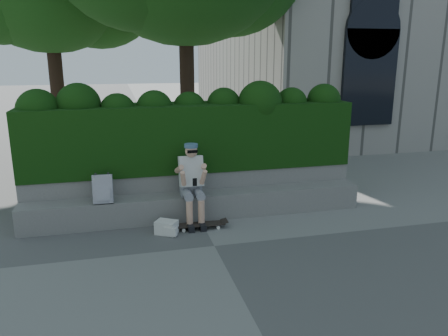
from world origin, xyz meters
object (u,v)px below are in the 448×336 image
object	(u,v)px
person	(192,180)
skateboard	(200,225)
backpack_plaid	(103,189)
backpack_ground	(167,227)

from	to	relation	value
person	skateboard	world-z (taller)	person
person	backpack_plaid	xyz separation A→B (m)	(-1.47, 0.08, -0.07)
person	backpack_ground	distance (m)	0.91
skateboard	backpack_plaid	distance (m)	1.71
backpack_plaid	person	bearing A→B (deg)	-1.64
skateboard	backpack_ground	size ratio (longest dim) A/B	2.48
skateboard	backpack_plaid	world-z (taller)	backpack_plaid
person	backpack_ground	bearing A→B (deg)	-140.34
backpack_plaid	backpack_ground	xyz separation A→B (m)	(0.97, -0.50, -0.58)
skateboard	backpack_ground	world-z (taller)	backpack_ground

